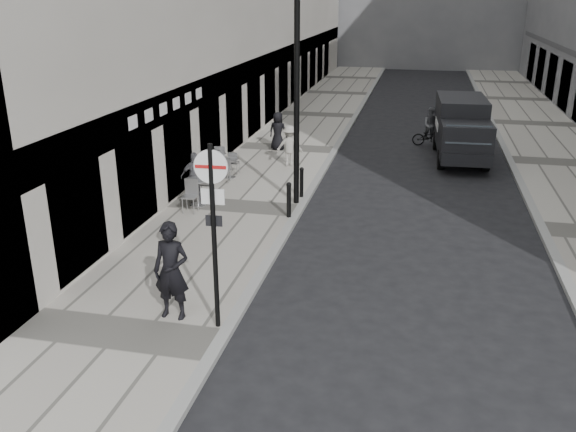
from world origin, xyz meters
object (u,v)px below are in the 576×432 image
object	(u,v)px
lamppost	(297,82)
sign_post	(213,214)
cyclist	(431,131)
walking_man	(171,271)
panel_van	(462,126)

from	to	relation	value
lamppost	sign_post	bearing A→B (deg)	-90.00
cyclist	sign_post	bearing A→B (deg)	-107.64
sign_post	lamppost	size ratio (longest dim) A/B	0.55
walking_man	sign_post	size ratio (longest dim) A/B	0.55
sign_post	cyclist	world-z (taller)	sign_post
sign_post	panel_van	distance (m)	15.74
walking_man	panel_van	world-z (taller)	panel_van
sign_post	lamppost	world-z (taller)	lamppost
walking_man	cyclist	world-z (taller)	walking_man
walking_man	lamppost	bearing A→B (deg)	84.30
sign_post	walking_man	bearing A→B (deg)	167.50
walking_man	panel_van	size ratio (longest dim) A/B	0.40
walking_man	sign_post	distance (m)	1.68
panel_van	cyclist	size ratio (longest dim) A/B	3.05
walking_man	cyclist	xyz separation A→B (m)	(5.09, 16.60, -0.49)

